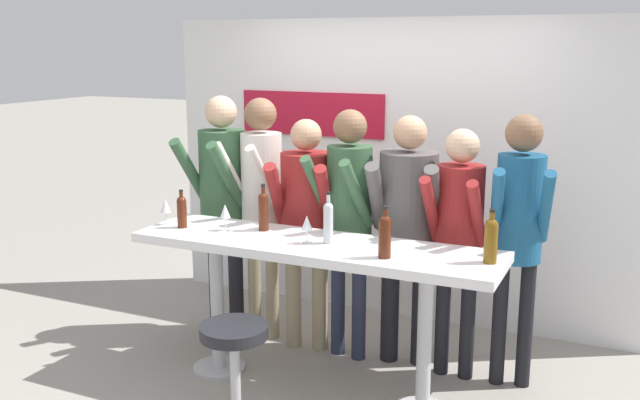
{
  "coord_description": "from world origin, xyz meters",
  "views": [
    {
      "loc": [
        1.82,
        -3.88,
        2.22
      ],
      "look_at": [
        0.0,
        0.09,
        1.26
      ],
      "focal_mm": 40.0,
      "sensor_mm": 36.0,
      "label": 1
    }
  ],
  "objects_px": {
    "wine_glass_0": "(166,207)",
    "wine_glass_1": "(307,224)",
    "wine_bottle_4": "(491,238)",
    "wine_bottle_1": "(263,210)",
    "person_left": "(261,188)",
    "wine_bottle_3": "(385,234)",
    "bar_stool": "(235,361)",
    "person_far_right": "(519,218)",
    "wine_bottle_2": "(328,221)",
    "person_center_left": "(306,210)",
    "wine_bottle_0": "(182,210)",
    "person_far_left": "(222,187)",
    "tasting_table": "(314,265)",
    "wine_glass_2": "(225,212)",
    "person_center": "(349,205)",
    "person_right": "(459,225)",
    "person_center_right": "(408,214)"
  },
  "relations": [
    {
      "from": "bar_stool",
      "to": "wine_glass_2",
      "type": "bearing_deg",
      "value": 124.61
    },
    {
      "from": "wine_bottle_0",
      "to": "wine_bottle_2",
      "type": "xyz_separation_m",
      "value": [
        1.05,
        0.06,
        0.03
      ]
    },
    {
      "from": "bar_stool",
      "to": "wine_bottle_0",
      "type": "xyz_separation_m",
      "value": [
        -0.76,
        0.6,
        0.69
      ]
    },
    {
      "from": "bar_stool",
      "to": "wine_glass_0",
      "type": "bearing_deg",
      "value": 145.51
    },
    {
      "from": "person_center_left",
      "to": "person_center_right",
      "type": "height_order",
      "value": "person_center_right"
    },
    {
      "from": "bar_stool",
      "to": "wine_bottle_4",
      "type": "relative_size",
      "value": 2.12
    },
    {
      "from": "person_left",
      "to": "person_far_right",
      "type": "distance_m",
      "value": 1.88
    },
    {
      "from": "bar_stool",
      "to": "person_right",
      "type": "xyz_separation_m",
      "value": [
        0.97,
        1.23,
        0.62
      ]
    },
    {
      "from": "wine_bottle_3",
      "to": "wine_glass_1",
      "type": "relative_size",
      "value": 1.73
    },
    {
      "from": "wine_glass_0",
      "to": "wine_glass_1",
      "type": "height_order",
      "value": "same"
    },
    {
      "from": "wine_bottle_0",
      "to": "wine_glass_1",
      "type": "distance_m",
      "value": 0.93
    },
    {
      "from": "person_center",
      "to": "wine_glass_1",
      "type": "bearing_deg",
      "value": -84.72
    },
    {
      "from": "person_center",
      "to": "wine_glass_2",
      "type": "bearing_deg",
      "value": -131.51
    },
    {
      "from": "person_center_right",
      "to": "wine_bottle_1",
      "type": "height_order",
      "value": "person_center_right"
    },
    {
      "from": "wine_bottle_4",
      "to": "wine_glass_2",
      "type": "distance_m",
      "value": 1.74
    },
    {
      "from": "wine_bottle_0",
      "to": "wine_bottle_4",
      "type": "bearing_deg",
      "value": 1.9
    },
    {
      "from": "person_center_left",
      "to": "person_far_right",
      "type": "height_order",
      "value": "person_far_right"
    },
    {
      "from": "bar_stool",
      "to": "wine_glass_2",
      "type": "xyz_separation_m",
      "value": [
        -0.45,
        0.66,
        0.69
      ]
    },
    {
      "from": "tasting_table",
      "to": "wine_glass_0",
      "type": "xyz_separation_m",
      "value": [
        -1.1,
        -0.02,
        0.28
      ]
    },
    {
      "from": "wine_glass_0",
      "to": "wine_glass_2",
      "type": "bearing_deg",
      "value": 4.24
    },
    {
      "from": "person_far_right",
      "to": "wine_bottle_2",
      "type": "xyz_separation_m",
      "value": [
        -1.05,
        -0.6,
        0.01
      ]
    },
    {
      "from": "wine_bottle_4",
      "to": "wine_bottle_3",
      "type": "bearing_deg",
      "value": -164.82
    },
    {
      "from": "person_left",
      "to": "wine_bottle_1",
      "type": "xyz_separation_m",
      "value": [
        0.32,
        -0.53,
        -0.02
      ]
    },
    {
      "from": "person_far_left",
      "to": "wine_glass_2",
      "type": "bearing_deg",
      "value": -51.23
    },
    {
      "from": "person_far_left",
      "to": "person_center",
      "type": "relative_size",
      "value": 1.03
    },
    {
      "from": "wine_bottle_4",
      "to": "wine_bottle_1",
      "type": "bearing_deg",
      "value": 176.46
    },
    {
      "from": "tasting_table",
      "to": "wine_bottle_0",
      "type": "xyz_separation_m",
      "value": [
        -0.96,
        -0.04,
        0.27
      ]
    },
    {
      "from": "person_left",
      "to": "wine_bottle_3",
      "type": "bearing_deg",
      "value": -26.2
    },
    {
      "from": "bar_stool",
      "to": "person_center",
      "type": "xyz_separation_m",
      "value": [
        0.2,
        1.22,
        0.69
      ]
    },
    {
      "from": "bar_stool",
      "to": "person_far_left",
      "type": "relative_size",
      "value": 0.36
    },
    {
      "from": "person_center_left",
      "to": "wine_glass_2",
      "type": "relative_size",
      "value": 9.62
    },
    {
      "from": "person_right",
      "to": "wine_bottle_1",
      "type": "xyz_separation_m",
      "value": [
        -1.19,
        -0.47,
        0.09
      ]
    },
    {
      "from": "bar_stool",
      "to": "person_right",
      "type": "bearing_deg",
      "value": 51.89
    },
    {
      "from": "person_left",
      "to": "wine_bottle_3",
      "type": "height_order",
      "value": "person_left"
    },
    {
      "from": "person_center_right",
      "to": "wine_bottle_1",
      "type": "distance_m",
      "value": 0.98
    },
    {
      "from": "wine_bottle_1",
      "to": "wine_bottle_2",
      "type": "height_order",
      "value": "wine_bottle_2"
    },
    {
      "from": "wine_bottle_3",
      "to": "wine_bottle_4",
      "type": "xyz_separation_m",
      "value": [
        0.57,
        0.16,
        0.0
      ]
    },
    {
      "from": "person_far_right",
      "to": "wine_glass_1",
      "type": "height_order",
      "value": "person_far_right"
    },
    {
      "from": "wine_glass_1",
      "to": "person_far_left",
      "type": "bearing_deg",
      "value": 147.0
    },
    {
      "from": "person_center_right",
      "to": "person_far_right",
      "type": "distance_m",
      "value": 0.75
    },
    {
      "from": "person_center",
      "to": "bar_stool",
      "type": "bearing_deg",
      "value": -91.52
    },
    {
      "from": "person_right",
      "to": "wine_bottle_4",
      "type": "relative_size",
      "value": 5.45
    },
    {
      "from": "wine_glass_2",
      "to": "wine_bottle_2",
      "type": "bearing_deg",
      "value": 0.02
    },
    {
      "from": "bar_stool",
      "to": "person_center_left",
      "type": "bearing_deg",
      "value": 96.41
    },
    {
      "from": "person_center",
      "to": "wine_bottle_4",
      "type": "relative_size",
      "value": 5.75
    },
    {
      "from": "bar_stool",
      "to": "wine_bottle_4",
      "type": "distance_m",
      "value": 1.61
    },
    {
      "from": "person_center",
      "to": "wine_bottle_2",
      "type": "distance_m",
      "value": 0.57
    },
    {
      "from": "wine_bottle_3",
      "to": "wine_glass_2",
      "type": "height_order",
      "value": "wine_bottle_3"
    },
    {
      "from": "person_left",
      "to": "wine_glass_2",
      "type": "height_order",
      "value": "person_left"
    },
    {
      "from": "person_right",
      "to": "person_far_right",
      "type": "relative_size",
      "value": 0.94
    }
  ]
}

